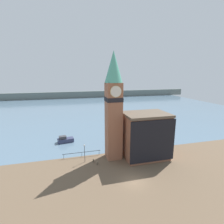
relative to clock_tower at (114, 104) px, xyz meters
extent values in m
plane|color=brown|center=(1.04, -9.86, -12.33)|extent=(160.00, 160.00, 0.00)
cube|color=slate|center=(1.04, 62.37, -12.33)|extent=(160.00, 120.00, 0.00)
cube|color=slate|center=(1.04, 102.37, -9.83)|extent=(180.00, 3.00, 5.00)
cube|color=#232328|center=(-6.93, 2.12, -11.28)|extent=(8.62, 0.08, 0.08)
cylinder|color=#232328|center=(-10.94, 2.12, -11.80)|extent=(0.07, 0.07, 1.05)
cylinder|color=#232328|center=(-6.93, 2.12, -11.80)|extent=(0.07, 0.07, 1.05)
cylinder|color=#232328|center=(-2.92, 2.12, -11.80)|extent=(0.07, 0.07, 1.05)
cube|color=#935B42|center=(-0.01, 0.01, -3.94)|extent=(3.23, 3.23, 16.77)
cube|color=black|center=(-0.01, 0.01, 0.97)|extent=(3.35, 3.35, 0.90)
cylinder|color=tan|center=(-0.01, -1.67, 2.76)|extent=(2.39, 0.12, 2.39)
cylinder|color=silver|center=(-0.01, -1.75, 2.76)|extent=(2.17, 0.12, 2.17)
cylinder|color=tan|center=(1.67, 0.01, 2.76)|extent=(0.12, 2.39, 2.39)
cylinder|color=silver|center=(1.75, 0.01, 2.76)|extent=(0.12, 2.17, 2.17)
cone|color=#51A88E|center=(-0.01, 0.01, 7.64)|extent=(3.71, 3.71, 6.39)
cube|color=#935B42|center=(7.00, -1.39, -7.48)|extent=(9.35, 6.93, 9.69)
cube|color=brown|center=(7.00, -1.39, -2.39)|extent=(9.75, 7.33, 0.50)
cube|color=black|center=(7.00, -5.01, -7.29)|extent=(9.85, 0.30, 8.91)
cube|color=#333856|center=(-10.44, 12.00, -11.78)|extent=(4.47, 2.53, 1.10)
cube|color=#38383D|center=(-11.19, 11.89, -10.84)|extent=(2.04, 1.61, 0.77)
cylinder|color=brown|center=(-4.79, -1.20, -12.04)|extent=(0.30, 0.30, 0.58)
sphere|color=brown|center=(-4.79, -1.20, -11.75)|extent=(0.32, 0.32, 0.32)
cylinder|color=brown|center=(-4.10, -2.40, -12.04)|extent=(0.26, 0.26, 0.57)
sphere|color=brown|center=(-4.10, -2.40, -11.75)|extent=(0.27, 0.27, 0.27)
cylinder|color=#2D2D33|center=(-6.53, -0.48, -10.48)|extent=(0.10, 0.10, 3.70)
sphere|color=silver|center=(-6.53, -0.48, -8.53)|extent=(0.32, 0.32, 0.32)
camera|label=1|loc=(-9.75, -35.24, 6.29)|focal=28.00mm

